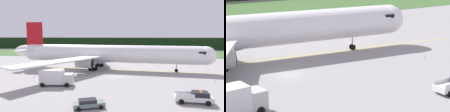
{
  "view_description": "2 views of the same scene",
  "coord_description": "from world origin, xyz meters",
  "views": [
    {
      "loc": [
        4.37,
        -46.89,
        10.27
      ],
      "look_at": [
        -2.06,
        9.52,
        4.02
      ],
      "focal_mm": 30.69,
      "sensor_mm": 36.0,
      "label": 1
    },
    {
      "loc": [
        -23.75,
        -47.57,
        15.97
      ],
      "look_at": [
        5.62,
        -4.1,
        2.71
      ],
      "focal_mm": 64.92,
      "sensor_mm": 36.0,
      "label": 2
    }
  ],
  "objects": [
    {
      "name": "taxiway_centerline_main",
      "position": [
        -3.33,
        9.25,
        0.0
      ],
      "size": [
        82.31,
        8.96,
        0.01
      ],
      "primitive_type": "cube",
      "rotation": [
        0.0,
        0.0,
        -0.1
      ],
      "color": "yellow",
      "rests_on": "ground"
    },
    {
      "name": "ground",
      "position": [
        0.0,
        0.0,
        0.0
      ],
      "size": [
        320.0,
        320.0,
        0.0
      ],
      "primitive_type": "plane",
      "color": "gray"
    },
    {
      "name": "airliner",
      "position": [
        -4.02,
        9.33,
        4.62
      ],
      "size": [
        61.26,
        52.99,
        14.33
      ],
      "color": "white",
      "rests_on": "ground"
    },
    {
      "name": "catering_truck",
      "position": [
        -11.32,
        -10.33,
        1.76
      ],
      "size": [
        6.7,
        3.28,
        3.48
      ],
      "color": "beige",
      "rests_on": "ground"
    },
    {
      "name": "taxiway_edge_light_east",
      "position": [
        21.93,
        -4.3,
        0.25
      ],
      "size": [
        0.12,
        0.12,
        0.47
      ],
      "color": "yellow",
      "rests_on": "ground"
    }
  ]
}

